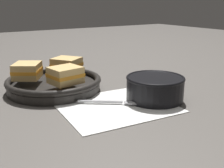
{
  "coord_description": "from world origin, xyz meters",
  "views": [
    {
      "loc": [
        -0.38,
        -0.6,
        0.26
      ],
      "look_at": [
        0.04,
        0.04,
        0.04
      ],
      "focal_mm": 45.0,
      "sensor_mm": 36.0,
      "label": 1
    }
  ],
  "objects_px": {
    "spoon": "(125,102)",
    "skillet": "(54,84)",
    "soup_bowl": "(155,87)",
    "sandwich_far_left": "(67,65)",
    "sandwich_near_left": "(27,71)",
    "sandwich_near_right": "(65,75)"
  },
  "relations": [
    {
      "from": "spoon",
      "to": "skillet",
      "type": "bearing_deg",
      "value": 151.8
    },
    {
      "from": "spoon",
      "to": "sandwich_near_left",
      "type": "relative_size",
      "value": 1.38
    },
    {
      "from": "soup_bowl",
      "to": "spoon",
      "type": "height_order",
      "value": "soup_bowl"
    },
    {
      "from": "spoon",
      "to": "skillet",
      "type": "height_order",
      "value": "skillet"
    },
    {
      "from": "sandwich_near_right",
      "to": "sandwich_far_left",
      "type": "bearing_deg",
      "value": 63.99
    },
    {
      "from": "sandwich_near_right",
      "to": "skillet",
      "type": "bearing_deg",
      "value": 93.94
    },
    {
      "from": "soup_bowl",
      "to": "spoon",
      "type": "distance_m",
      "value": 0.1
    },
    {
      "from": "sandwich_near_left",
      "to": "sandwich_near_right",
      "type": "bearing_deg",
      "value": -56.01
    },
    {
      "from": "soup_bowl",
      "to": "sandwich_far_left",
      "type": "height_order",
      "value": "sandwich_far_left"
    },
    {
      "from": "skillet",
      "to": "spoon",
      "type": "bearing_deg",
      "value": -64.45
    },
    {
      "from": "soup_bowl",
      "to": "sandwich_near_right",
      "type": "bearing_deg",
      "value": 140.92
    },
    {
      "from": "sandwich_near_left",
      "to": "sandwich_far_left",
      "type": "bearing_deg",
      "value": 3.99
    },
    {
      "from": "spoon",
      "to": "sandwich_near_right",
      "type": "xyz_separation_m",
      "value": [
        -0.1,
        0.15,
        0.06
      ]
    },
    {
      "from": "sandwich_far_left",
      "to": "sandwich_near_left",
      "type": "bearing_deg",
      "value": -176.01
    },
    {
      "from": "skillet",
      "to": "sandwich_near_right",
      "type": "relative_size",
      "value": 4.32
    },
    {
      "from": "soup_bowl",
      "to": "sandwich_far_left",
      "type": "xyz_separation_m",
      "value": [
        -0.14,
        0.28,
        0.03
      ]
    },
    {
      "from": "sandwich_near_right",
      "to": "spoon",
      "type": "bearing_deg",
      "value": -55.1
    },
    {
      "from": "soup_bowl",
      "to": "skillet",
      "type": "relative_size",
      "value": 0.39
    },
    {
      "from": "spoon",
      "to": "sandwich_far_left",
      "type": "bearing_deg",
      "value": 135.65
    },
    {
      "from": "spoon",
      "to": "sandwich_far_left",
      "type": "relative_size",
      "value": 1.37
    },
    {
      "from": "skillet",
      "to": "sandwich_near_left",
      "type": "xyz_separation_m",
      "value": [
        -0.07,
        0.03,
        0.04
      ]
    },
    {
      "from": "soup_bowl",
      "to": "sandwich_near_left",
      "type": "distance_m",
      "value": 0.38
    }
  ]
}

